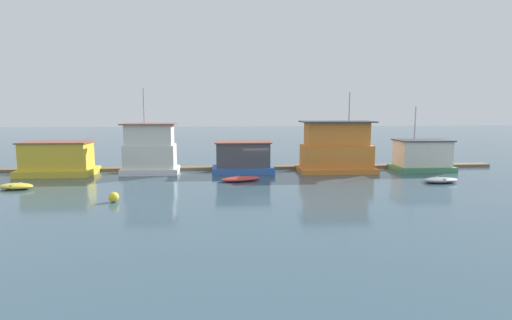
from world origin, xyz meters
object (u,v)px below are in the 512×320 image
at_px(houseboat_blue, 243,158).
at_px(dinghy_yellow, 16,186).
at_px(houseboat_orange, 336,149).
at_px(dinghy_red, 241,179).
at_px(dinghy_grey, 441,180).
at_px(houseboat_green, 422,156).
at_px(houseboat_white, 150,151).
at_px(buoy_yellow, 114,197).
at_px(houseboat_yellow, 57,159).

height_order(houseboat_blue, dinghy_yellow, houseboat_blue).
height_order(houseboat_orange, dinghy_red, houseboat_orange).
distance_m(houseboat_orange, dinghy_yellow, 28.23).
bearing_deg(dinghy_grey, houseboat_green, 75.97).
bearing_deg(houseboat_green, houseboat_orange, -179.35).
bearing_deg(dinghy_red, houseboat_green, 14.06).
relative_size(dinghy_yellow, dinghy_grey, 0.88).
bearing_deg(dinghy_grey, houseboat_blue, 157.88).
xyz_separation_m(houseboat_white, buoy_yellow, (-0.31, -11.95, -1.88)).
bearing_deg(dinghy_yellow, houseboat_orange, 13.46).
relative_size(houseboat_white, houseboat_orange, 1.04).
height_order(dinghy_red, buoy_yellow, buoy_yellow).
bearing_deg(buoy_yellow, houseboat_white, 88.50).
xyz_separation_m(houseboat_yellow, houseboat_orange, (26.83, -0.08, 0.77)).
bearing_deg(buoy_yellow, houseboat_yellow, 125.26).
xyz_separation_m(houseboat_yellow, houseboat_blue, (17.55, 0.10, -0.06)).
bearing_deg(houseboat_yellow, buoy_yellow, -54.74).
bearing_deg(houseboat_white, houseboat_yellow, -178.55).
bearing_deg(buoy_yellow, houseboat_orange, 32.15).
relative_size(houseboat_yellow, houseboat_white, 0.83).
bearing_deg(houseboat_orange, houseboat_blue, 178.93).
relative_size(houseboat_white, dinghy_yellow, 2.87).
bearing_deg(houseboat_blue, dinghy_red, -94.69).
xyz_separation_m(houseboat_blue, dinghy_yellow, (-18.10, -6.73, -1.21)).
xyz_separation_m(houseboat_yellow, dinghy_grey, (34.11, -6.63, -1.27)).
height_order(houseboat_orange, dinghy_yellow, houseboat_orange).
bearing_deg(dinghy_yellow, houseboat_blue, 20.39).
relative_size(houseboat_blue, dinghy_red, 1.59).
distance_m(houseboat_green, dinghy_red, 19.22).
bearing_deg(dinghy_red, houseboat_blue, 85.31).
bearing_deg(houseboat_yellow, houseboat_orange, -0.16).
distance_m(houseboat_orange, dinghy_red, 10.88).
bearing_deg(houseboat_yellow, houseboat_blue, 0.32).
xyz_separation_m(houseboat_green, dinghy_grey, (-1.66, -6.65, -1.28)).
height_order(houseboat_green, dinghy_yellow, houseboat_green).
relative_size(houseboat_green, buoy_yellow, 9.31).
distance_m(houseboat_orange, dinghy_grey, 10.00).
distance_m(houseboat_blue, buoy_yellow, 15.06).
bearing_deg(dinghy_yellow, dinghy_grey, 0.00).
distance_m(houseboat_white, buoy_yellow, 12.10).
xyz_separation_m(dinghy_yellow, buoy_yellow, (8.84, -5.10, 0.12)).
relative_size(houseboat_green, dinghy_grey, 1.97).
relative_size(houseboat_yellow, houseboat_orange, 0.86).
distance_m(houseboat_yellow, dinghy_yellow, 6.77).
distance_m(dinghy_red, dinghy_grey, 17.06).
bearing_deg(houseboat_white, houseboat_blue, -0.78).
bearing_deg(houseboat_green, dinghy_red, -165.94).
height_order(houseboat_yellow, dinghy_grey, houseboat_yellow).
relative_size(houseboat_blue, houseboat_green, 0.92).
bearing_deg(dinghy_red, buoy_yellow, -141.37).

